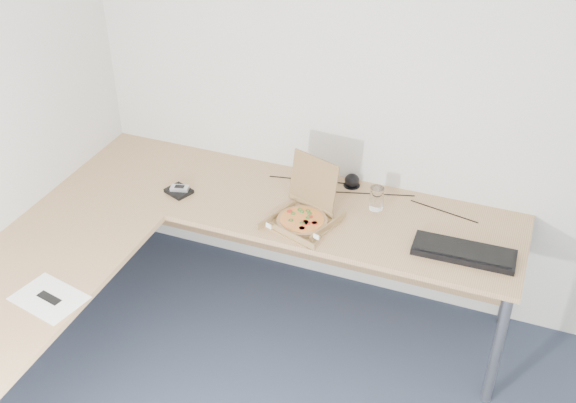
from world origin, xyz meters
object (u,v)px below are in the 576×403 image
at_px(wallet, 179,191).
at_px(desk, 197,238).
at_px(keyboard, 464,252).
at_px(drinking_glass, 377,198).
at_px(pizza_box, 303,217).

bearing_deg(wallet, desk, -26.86).
bearing_deg(keyboard, wallet, 179.09).
xyz_separation_m(drinking_glass, wallet, (-1.04, -0.24, -0.05)).
bearing_deg(drinking_glass, desk, -145.46).
height_order(pizza_box, drinking_glass, pizza_box).
relative_size(desk, drinking_glass, 19.59).
height_order(pizza_box, keyboard, pizza_box).
xyz_separation_m(desk, wallet, (-0.26, 0.29, 0.04)).
bearing_deg(desk, keyboard, 13.51).
relative_size(drinking_glass, wallet, 0.98).
distance_m(pizza_box, drinking_glass, 0.41).
distance_m(desk, pizza_box, 0.55).
bearing_deg(desk, drinking_glass, 34.54).
xyz_separation_m(pizza_box, drinking_glass, (0.31, 0.26, 0.03)).
xyz_separation_m(desk, pizza_box, (0.47, 0.28, 0.06)).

